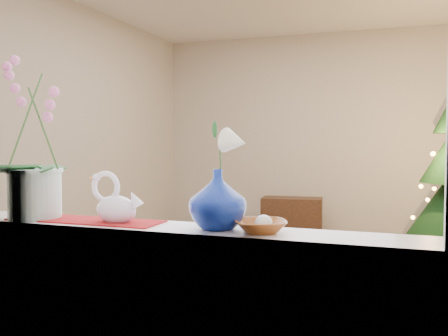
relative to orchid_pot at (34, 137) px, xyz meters
The scene contains 14 objects.
ground 2.78m from the orchid_pot, 75.14° to the left, with size 5.00×5.00×0.00m, color #342315.
wall_back 4.93m from the orchid_pot, 82.62° to the left, with size 4.50×0.10×2.70m, color beige.
wall_front 0.65m from the orchid_pot, 10.20° to the right, with size 4.50×0.10×2.70m, color beige.
wall_left 2.88m from the orchid_pot, 124.12° to the left, with size 0.10×5.00×2.70m, color beige.
windowsill 0.74m from the orchid_pot, ahead, with size 2.20×0.26×0.04m, color white.
window_frame 0.76m from the orchid_pot, ahead, with size 2.22×0.06×1.60m, color white, non-canonical shape.
runner 0.44m from the orchid_pot, ahead, with size 0.70×0.20×0.01m, color maroon.
orchid_pot is the anchor object (origin of this frame).
swan 0.49m from the orchid_pot, ahead, with size 0.25×0.11×0.21m, color silver, non-canonical shape.
blue_vase 0.90m from the orchid_pot, ahead, with size 0.26×0.26×0.27m, color navy.
lily 0.87m from the orchid_pot, ahead, with size 0.15×0.09×0.20m, color beige, non-canonical shape.
paperweight 1.11m from the orchid_pot, ahead, with size 0.07×0.07×0.07m, color silver.
amber_dish 1.11m from the orchid_pot, ahead, with size 0.17×0.17×0.04m, color brown.
side_table 4.50m from the orchid_pot, 86.56° to the left, with size 0.75×0.37×0.56m, color black.
Camera 1 is at (0.91, -4.20, 1.26)m, focal length 40.00 mm.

